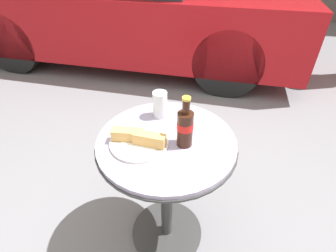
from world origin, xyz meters
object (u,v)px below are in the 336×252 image
Objects in this scene: drinking_glass at (160,106)px; bistro_table at (167,172)px; lunch_plate_near at (139,140)px; parked_car at (129,8)px; cola_bottle_left at (185,127)px.

bistro_table is at bearing -67.14° from drinking_glass.
lunch_plate_near reaches higher than bistro_table.
parked_car reaches higher than lunch_plate_near.
drinking_glass is at bearing 80.76° from lunch_plate_near.
bistro_table is 0.25m from lunch_plate_near.
cola_bottle_left is (0.08, -0.01, 0.30)m from bistro_table.
cola_bottle_left is at bearing -65.08° from parked_car.
parked_car is (-1.00, 2.31, -0.14)m from drinking_glass.
parked_car reaches higher than cola_bottle_left.
bistro_table is 2.70m from parked_car.
cola_bottle_left reaches higher than lunch_plate_near.
cola_bottle_left is 0.23m from drinking_glass.
bistro_table is at bearing 26.24° from lunch_plate_near.
bistro_table is 3.18× the size of cola_bottle_left.
bistro_table is 0.31m from cola_bottle_left.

